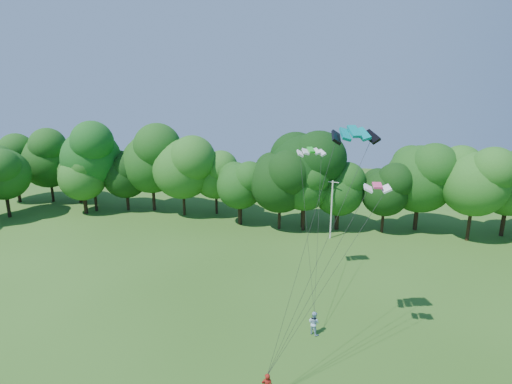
# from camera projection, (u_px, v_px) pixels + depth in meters

# --- Properties ---
(utility_pole) EXTENTS (1.47, 0.37, 7.41)m
(utility_pole) POSITION_uv_depth(u_px,v_px,m) (331.00, 209.00, 49.17)
(utility_pole) COLOR silver
(utility_pole) RESTS_ON ground
(kite_flyer_right) EXTENTS (1.14, 1.07, 1.86)m
(kite_flyer_right) POSITION_uv_depth(u_px,v_px,m) (314.00, 323.00, 30.31)
(kite_flyer_right) COLOR #ABCFEE
(kite_flyer_right) RESTS_ON ground
(kite_teal) EXTENTS (3.18, 2.22, 0.72)m
(kite_teal) POSITION_uv_depth(u_px,v_px,m) (354.00, 131.00, 25.37)
(kite_teal) COLOR #048183
(kite_teal) RESTS_ON ground
(kite_green) EXTENTS (2.77, 2.02, 0.44)m
(kite_green) POSITION_uv_depth(u_px,v_px,m) (311.00, 150.00, 36.30)
(kite_green) COLOR green
(kite_green) RESTS_ON ground
(kite_pink) EXTENTS (1.77, 1.03, 0.29)m
(kite_pink) POSITION_uv_depth(u_px,v_px,m) (377.00, 185.00, 25.26)
(kite_pink) COLOR #E23E74
(kite_pink) RESTS_ON ground
(tree_back_west) EXTENTS (9.50, 9.50, 13.81)m
(tree_back_west) POSITION_uv_depth(u_px,v_px,m) (91.00, 155.00, 59.22)
(tree_back_west) COLOR black
(tree_back_west) RESTS_ON ground
(tree_back_center) EXTENTS (10.23, 10.23, 14.88)m
(tree_back_center) POSITION_uv_depth(u_px,v_px,m) (304.00, 159.00, 51.80)
(tree_back_center) COLOR black
(tree_back_center) RESTS_ON ground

